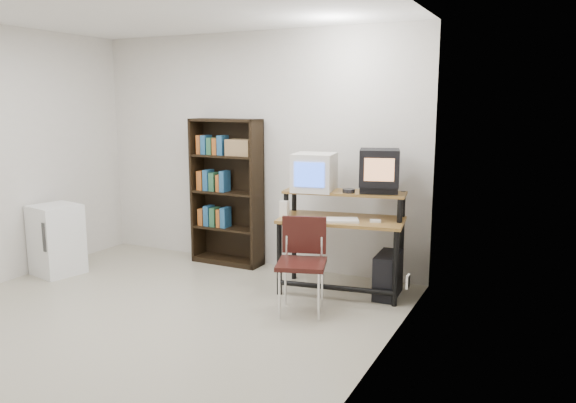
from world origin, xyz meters
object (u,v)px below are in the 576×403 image
at_px(crt_tv, 379,168).
at_px(school_chair, 303,255).
at_px(computer_desk, 342,223).
at_px(bookshelf, 228,190).
at_px(mini_fridge, 57,240).
at_px(crt_monitor, 314,172).
at_px(pc_tower, 388,275).

xyz_separation_m(crt_tv, school_chair, (-0.44, -0.80, -0.71)).
height_order(crt_tv, school_chair, crt_tv).
relative_size(computer_desk, bookshelf, 0.76).
bearing_deg(bookshelf, mini_fridge, -140.11).
distance_m(crt_tv, mini_fridge, 3.52).
bearing_deg(crt_monitor, school_chair, -83.66).
distance_m(computer_desk, pc_tower, 0.66).
relative_size(crt_monitor, bookshelf, 0.27).
xyz_separation_m(computer_desk, bookshelf, (-1.52, 0.37, 0.17)).
bearing_deg(pc_tower, crt_tv, 139.80).
distance_m(computer_desk, crt_tv, 0.64).
xyz_separation_m(bookshelf, mini_fridge, (-1.44, -1.17, -0.48)).
relative_size(computer_desk, school_chair, 1.51).
xyz_separation_m(crt_monitor, bookshelf, (-1.20, 0.31, -0.30)).
height_order(pc_tower, mini_fridge, mini_fridge).
distance_m(crt_monitor, bookshelf, 1.28).
relative_size(pc_tower, school_chair, 0.54).
xyz_separation_m(pc_tower, bookshelf, (-1.98, 0.32, 0.65)).
xyz_separation_m(crt_tv, mini_fridge, (-3.27, -0.96, -0.85)).
relative_size(crt_tv, school_chair, 0.55).
relative_size(crt_monitor, pc_tower, 1.01).
distance_m(computer_desk, mini_fridge, 3.09).
bearing_deg(mini_fridge, pc_tower, 26.34).
relative_size(computer_desk, crt_monitor, 2.78).
height_order(computer_desk, crt_tv, crt_tv).
relative_size(crt_tv, pc_tower, 1.01).
distance_m(crt_tv, pc_tower, 1.03).
bearing_deg(bookshelf, crt_monitor, -13.69).
height_order(school_chair, bookshelf, bookshelf).
bearing_deg(bookshelf, school_chair, -34.93).
xyz_separation_m(crt_tv, bookshelf, (-1.83, 0.20, -0.37)).
height_order(computer_desk, school_chair, computer_desk).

